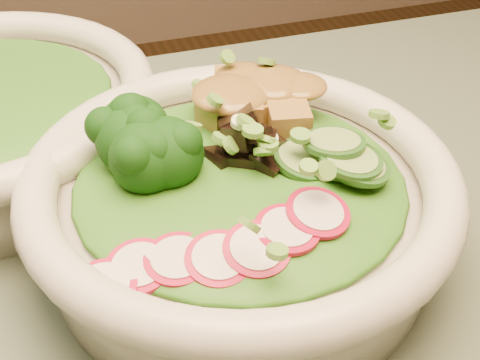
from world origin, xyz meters
name	(u,v)px	position (x,y,z in m)	size (l,w,h in m)	color
salad_bowl	(240,205)	(0.05, 0.10, 0.79)	(0.27, 0.27, 0.07)	beige
lettuce_bed	(240,179)	(0.05, 0.10, 0.81)	(0.21, 0.21, 0.02)	#175E13
broccoli_florets	(135,154)	(-0.01, 0.12, 0.83)	(0.08, 0.07, 0.04)	black
radish_slices	(235,249)	(0.03, 0.04, 0.81)	(0.11, 0.04, 0.02)	#A50C31
cucumber_slices	(350,169)	(0.11, 0.07, 0.82)	(0.07, 0.07, 0.04)	#8DAE61
mushroom_heap	(242,148)	(0.05, 0.11, 0.83)	(0.07, 0.07, 0.04)	black
tofu_cubes	(250,108)	(0.08, 0.16, 0.82)	(0.09, 0.06, 0.04)	olive
peanut_sauce	(251,91)	(0.08, 0.16, 0.84)	(0.07, 0.06, 0.02)	brown
scallion_garnish	(240,146)	(0.05, 0.10, 0.84)	(0.20, 0.20, 0.02)	#629E37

